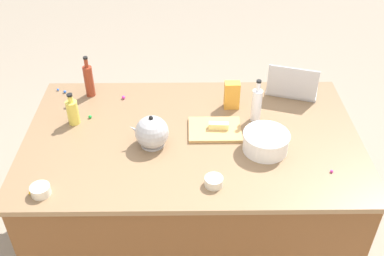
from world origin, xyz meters
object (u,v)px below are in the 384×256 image
Objects in this scene: laptop at (292,86)px; ramekin_medium at (214,181)px; cutting_board at (215,130)px; butter_stick_left at (219,126)px; candy_bag at (232,95)px; bottle_oil at (73,112)px; kettle at (152,133)px; mixing_bowl_large at (266,141)px; bottle_soy at (89,80)px; ramekin_small at (41,190)px; bottle_vinegar at (257,104)px.

laptop reaches higher than ramekin_medium.
cutting_board is at bearing 37.74° from laptop.
candy_bag is (-0.09, -0.24, 0.05)m from butter_stick_left.
kettle is at bearing 156.25° from bottle_oil.
cutting_board is 0.43m from ramekin_medium.
bottle_oil is 0.93m from ramekin_medium.
bottle_oil is (1.06, -0.25, 0.02)m from mixing_bowl_large.
laptop is at bearing -179.52° from bottle_soy.
ramekin_small is (0.09, 0.86, -0.08)m from bottle_soy.
bottle_soy reaches higher than kettle.
candy_bag is at bearing -143.13° from ramekin_small.
bottle_oil is at bearing 81.23° from bottle_soy.
mixing_bowl_large is at bearing 93.83° from bottle_vinegar.
bottle_soy is 1.57× the size of candy_bag.
bottle_vinegar is 1.23× the size of kettle.
mixing_bowl_large is 2.25× the size of butter_stick_left.
candy_bag is (0.15, -0.40, 0.03)m from mixing_bowl_large.
bottle_soy is 2.96× the size of ramekin_medium.
laptop is 3.84× the size of ramekin_small.
candy_bag is at bearing 170.60° from bottle_soy.
bottle_vinegar is at bearing 134.51° from candy_bag.
ramekin_medium is at bearing 57.08° from laptop.
bottle_vinegar reaches higher than candy_bag.
cutting_board is at bearing -33.06° from mixing_bowl_large.
candy_bag is (0.13, -0.13, -0.02)m from bottle_vinegar.
bottle_vinegar reaches higher than cutting_board.
kettle is (0.85, 0.51, 0.03)m from laptop.
bottle_soy is 1.01× the size of bottle_vinegar.
bottle_soy is 2.43× the size of butter_stick_left.
cutting_board is 0.97m from ramekin_small.
cutting_board is at bearing -161.40° from kettle.
bottle_vinegar is at bearing 164.61° from bottle_soy.
laptop reaches higher than candy_bag.
ramekin_small is at bearing 29.68° from cutting_board.
laptop is at bearing -113.84° from mixing_bowl_large.
butter_stick_left is (-0.82, 0.09, -0.04)m from bottle_oil.
mixing_bowl_large reaches higher than butter_stick_left.
laptop reaches higher than kettle.
bottle_vinegar reaches higher than ramekin_small.
mixing_bowl_large is at bearing 144.75° from butter_stick_left.
laptop is 1.36× the size of bottle_soy.
kettle is (-0.41, 0.49, -0.03)m from bottle_soy.
mixing_bowl_large is (0.25, 0.56, 0.01)m from laptop.
bottle_vinegar reaches higher than laptop.
mixing_bowl_large is 2.74× the size of ramekin_medium.
cutting_board is at bearing -150.32° from ramekin_small.
cutting_board is (-0.34, -0.12, -0.07)m from kettle.
ramekin_small is (1.09, 0.59, -0.08)m from bottle_vinegar.
kettle reaches higher than ramekin_small.
mixing_bowl_large is 0.29m from butter_stick_left.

